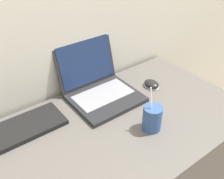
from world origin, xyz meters
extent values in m
cube|color=#5B5651|center=(0.00, 0.33, 0.38)|extent=(1.15, 0.66, 0.77)
cube|color=#232326|center=(0.05, 0.50, 0.78)|extent=(0.31, 0.27, 0.02)
cube|color=gray|center=(0.05, 0.52, 0.79)|extent=(0.27, 0.15, 0.00)
cube|color=#232326|center=(0.05, 0.66, 0.90)|extent=(0.31, 0.07, 0.23)
cube|color=#19284C|center=(0.05, 0.65, 0.90)|extent=(0.29, 0.06, 0.20)
cylinder|color=#33518C|center=(0.08, 0.23, 0.82)|extent=(0.08, 0.08, 0.11)
cylinder|color=black|center=(0.08, 0.23, 0.87)|extent=(0.07, 0.07, 0.01)
cylinder|color=white|center=(0.08, 0.23, 0.88)|extent=(0.02, 0.04, 0.16)
ellipsoid|color=#B2B2B7|center=(0.30, 0.45, 0.77)|extent=(0.07, 0.09, 0.01)
ellipsoid|color=black|center=(0.30, 0.45, 0.78)|extent=(0.06, 0.08, 0.03)
cube|color=black|center=(-0.36, 0.53, 0.78)|extent=(0.36, 0.16, 0.02)
camera|label=1|loc=(-0.53, -0.32, 1.51)|focal=42.00mm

